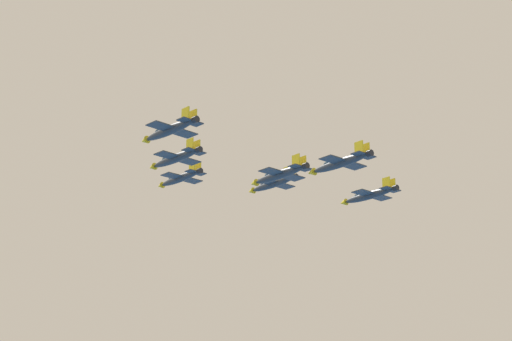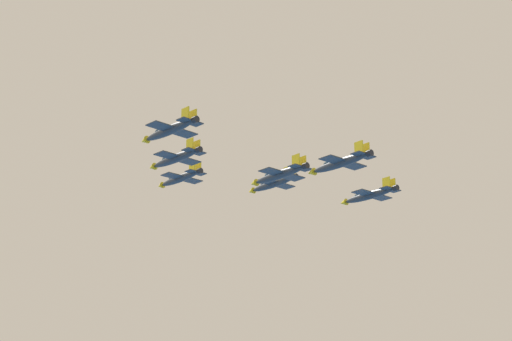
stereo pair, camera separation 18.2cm
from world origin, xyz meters
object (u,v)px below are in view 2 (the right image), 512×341
(jet_left_wingman, at_px, (175,158))
(jet_right_wingman, at_px, (273,184))
(jet_lead, at_px, (180,178))
(jet_slot_rear, at_px, (279,174))
(jet_right_outer, at_px, (369,195))
(jet_left_outer, at_px, (170,130))
(jet_trailing, at_px, (340,163))

(jet_left_wingman, height_order, jet_right_wingman, jet_right_wingman)
(jet_lead, distance_m, jet_slot_rear, 33.30)
(jet_right_wingman, bearing_deg, jet_left_wingman, 91.11)
(jet_right_outer, xyz_separation_m, jet_slot_rear, (-17.44, 21.51, -1.33))
(jet_left_wingman, relative_size, jet_left_outer, 1.03)
(jet_slot_rear, height_order, jet_trailing, jet_slot_rear)
(jet_right_outer, distance_m, jet_slot_rear, 27.72)
(jet_lead, xyz_separation_m, jet_slot_rear, (-25.30, -20.51, -6.93))
(jet_right_outer, bearing_deg, jet_slot_rear, 90.72)
(jet_lead, relative_size, jet_right_wingman, 1.01)
(jet_left_wingman, relative_size, jet_slot_rear, 0.98)
(jet_lead, height_order, jet_trailing, jet_lead)
(jet_left_outer, height_order, jet_slot_rear, jet_left_outer)
(jet_right_outer, bearing_deg, jet_trailing, 121.18)
(jet_slot_rear, distance_m, jet_trailing, 16.36)
(jet_lead, bearing_deg, jet_trailing, -179.15)
(jet_left_wingman, xyz_separation_m, jet_slot_rear, (-3.93, -21.01, -4.34))
(jet_lead, relative_size, jet_right_outer, 0.98)
(jet_lead, relative_size, jet_left_outer, 1.02)
(jet_left_outer, bearing_deg, jet_lead, -41.48)
(jet_slot_rear, relative_size, jet_trailing, 1.01)
(jet_left_wingman, distance_m, jet_right_wingman, 27.69)
(jet_left_wingman, distance_m, jet_left_outer, 21.47)
(jet_trailing, bearing_deg, jet_right_outer, -58.40)
(jet_lead, xyz_separation_m, jet_left_outer, (-42.74, 1.00, -4.56))
(jet_left_outer, xyz_separation_m, jet_slot_rear, (17.44, -21.51, -2.37))
(jet_lead, distance_m, jet_left_outer, 42.99)
(jet_right_wingman, bearing_deg, jet_slot_rear, 140.74)
(jet_right_wingman, xyz_separation_m, jet_right_outer, (-3.93, -21.01, -3.46))
(jet_left_wingman, bearing_deg, jet_lead, -41.46)
(jet_right_outer, height_order, jet_slot_rear, jet_right_outer)
(jet_left_wingman, bearing_deg, jet_right_outer, -112.50)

